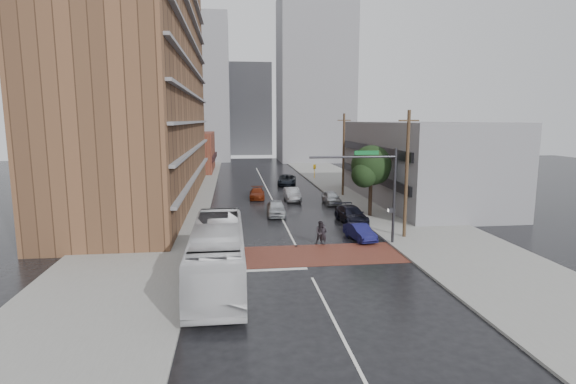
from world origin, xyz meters
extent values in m
plane|color=black|center=(0.00, 0.00, 0.00)|extent=(160.00, 160.00, 0.00)
cube|color=brown|center=(0.00, 0.50, 0.01)|extent=(14.00, 5.00, 0.02)
cube|color=gray|center=(-11.50, 25.00, 0.07)|extent=(9.00, 90.00, 0.15)
cube|color=gray|center=(11.50, 25.00, 0.07)|extent=(9.00, 90.00, 0.15)
cube|color=brown|center=(-14.00, 24.00, 14.00)|extent=(10.00, 44.00, 28.00)
cube|color=brown|center=(-12.00, 54.00, 3.50)|extent=(8.00, 16.00, 7.00)
cube|color=slate|center=(16.50, 20.00, 4.50)|extent=(11.00, 26.00, 9.00)
cube|color=slate|center=(-14.00, 78.00, 16.00)|extent=(18.00, 16.00, 32.00)
cube|color=slate|center=(14.00, 72.00, 18.00)|extent=(16.00, 14.00, 36.00)
cube|color=slate|center=(0.00, 95.00, 12.00)|extent=(12.00, 10.00, 24.00)
cylinder|color=#332319|center=(8.50, 12.00, 2.00)|extent=(0.36, 0.36, 4.00)
sphere|color=black|center=(8.50, 12.00, 5.00)|extent=(3.80, 3.80, 3.80)
sphere|color=black|center=(7.60, 11.20, 4.20)|extent=(2.40, 2.40, 2.40)
sphere|color=black|center=(9.30, 12.80, 4.40)|extent=(2.60, 2.60, 2.60)
cylinder|color=#2D2D33|center=(7.30, 2.50, 3.60)|extent=(0.20, 0.20, 7.20)
cylinder|color=#2D2D33|center=(4.10, 2.50, 6.60)|extent=(6.40, 0.16, 0.16)
imported|color=gold|center=(1.30, 2.50, 5.60)|extent=(0.20, 0.16, 1.00)
cube|color=#0C5926|center=(5.10, 2.50, 6.90)|extent=(1.80, 0.05, 0.30)
cube|color=#2D2D33|center=(7.05, 2.50, 2.60)|extent=(0.30, 0.30, 0.35)
cylinder|color=#473321|center=(8.80, 4.00, 5.00)|extent=(0.26, 0.26, 10.00)
cube|color=#473321|center=(8.80, 4.00, 9.20)|extent=(1.60, 0.12, 0.12)
cylinder|color=#473321|center=(8.80, 24.00, 5.00)|extent=(0.26, 0.26, 10.00)
cube|color=#473321|center=(8.80, 24.00, 9.20)|extent=(1.60, 0.12, 0.12)
imported|color=silver|center=(-5.50, -4.20, 1.73)|extent=(2.93, 12.41, 3.45)
imported|color=black|center=(2.08, 3.00, 0.78)|extent=(0.65, 0.53, 1.56)
imported|color=black|center=(1.91, 3.00, 0.91)|extent=(0.96, 0.80, 1.82)
imported|color=#B8BDC1|center=(-0.43, 13.63, 0.76)|extent=(2.01, 4.56, 1.53)
imported|color=#A2A4AA|center=(2.21, 21.57, 0.75)|extent=(1.65, 4.60, 1.51)
imported|color=#66200B|center=(-1.73, 23.54, 0.63)|extent=(1.99, 4.42, 1.26)
imported|color=black|center=(3.13, 34.11, 0.75)|extent=(3.30, 5.71, 1.50)
imported|color=#16164D|center=(5.20, 4.00, 0.62)|extent=(1.90, 3.94, 1.25)
imported|color=black|center=(6.11, 10.00, 0.73)|extent=(2.44, 5.18, 1.46)
imported|color=#B9BDC1|center=(6.30, 19.15, 0.70)|extent=(1.70, 4.12, 1.40)
camera|label=1|loc=(-4.55, -29.05, 9.26)|focal=28.00mm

